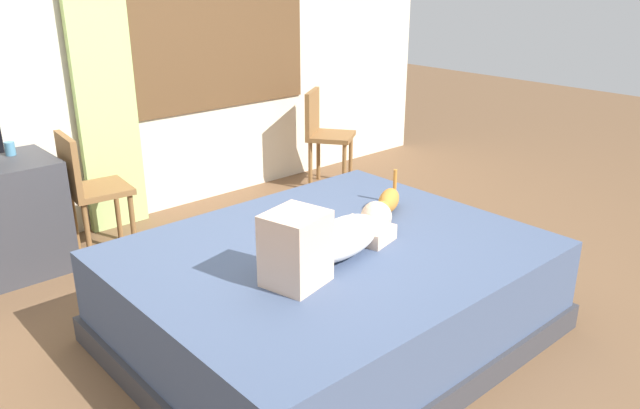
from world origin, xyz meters
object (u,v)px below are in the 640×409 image
(cup, at_px, (10,149))
(chair_by_desk, at_px, (87,185))
(person_lying, at_px, (331,239))
(chair_spare, at_px, (323,131))
(bed, at_px, (331,292))
(cat, at_px, (388,201))

(cup, relative_size, chair_by_desk, 0.10)
(person_lying, distance_m, chair_spare, 2.63)
(bed, distance_m, person_lying, 0.41)
(bed, distance_m, cat, 0.68)
(person_lying, relative_size, cat, 2.91)
(bed, bearing_deg, chair_by_desk, 106.36)
(bed, xyz_separation_m, cup, (-0.91, 2.03, 0.53))
(cat, height_order, cup, cup)
(cat, bearing_deg, chair_by_desk, 123.45)
(chair_by_desk, bearing_deg, cat, -56.55)
(bed, relative_size, chair_by_desk, 2.46)
(person_lying, bearing_deg, chair_spare, 48.77)
(cup, bearing_deg, cat, -51.94)
(cat, xyz_separation_m, cup, (-1.48, 1.90, 0.20))
(cup, bearing_deg, bed, -65.91)
(cat, height_order, chair_by_desk, chair_by_desk)
(bed, bearing_deg, chair_spare, 48.94)
(chair_by_desk, distance_m, chair_spare, 2.15)
(person_lying, xyz_separation_m, cat, (0.69, 0.25, -0.05))
(bed, relative_size, chair_spare, 2.46)
(person_lying, xyz_separation_m, chair_spare, (1.73, 1.97, -0.12))
(chair_by_desk, bearing_deg, bed, -73.64)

